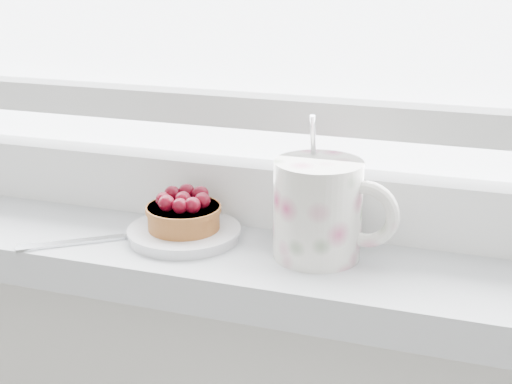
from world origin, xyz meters
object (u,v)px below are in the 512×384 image
at_px(saucer, 184,233).
at_px(raspberry_tart, 184,212).
at_px(fork, 109,238).
at_px(floral_mug, 321,208).

bearing_deg(saucer, raspberry_tart, 94.29).
bearing_deg(fork, raspberry_tart, 22.36).
distance_m(raspberry_tart, fork, 0.09).
distance_m(floral_mug, fork, 0.24).
relative_size(saucer, raspberry_tart, 1.52).
xyz_separation_m(saucer, raspberry_tart, (-0.00, 0.00, 0.02)).
xyz_separation_m(raspberry_tart, floral_mug, (0.15, 0.00, 0.02)).
height_order(saucer, raspberry_tart, raspberry_tart).
relative_size(floral_mug, fork, 0.86).
distance_m(saucer, floral_mug, 0.16).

